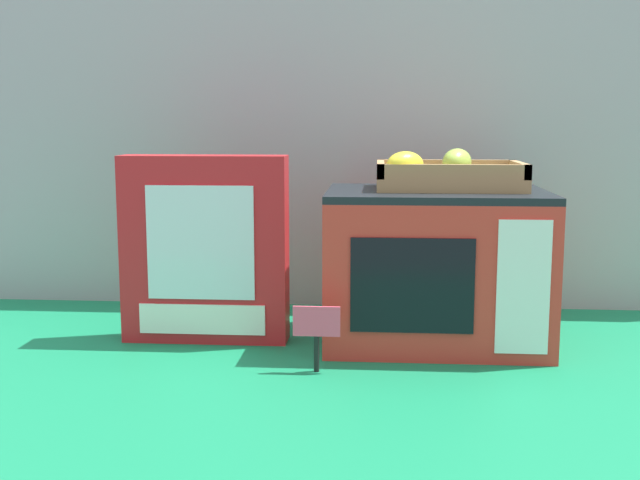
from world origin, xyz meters
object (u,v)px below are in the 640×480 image
at_px(toy_microwave, 435,266).
at_px(food_groups_crate, 446,176).
at_px(price_sign, 316,328).
at_px(cookie_set_box, 205,249).

height_order(toy_microwave, food_groups_crate, food_groups_crate).
relative_size(toy_microwave, food_groups_crate, 1.50).
bearing_deg(toy_microwave, price_sign, -135.30).
height_order(toy_microwave, cookie_set_box, cookie_set_box).
xyz_separation_m(cookie_set_box, price_sign, (0.20, -0.16, -0.09)).
bearing_deg(price_sign, cookie_set_box, 141.58).
bearing_deg(toy_microwave, food_groups_crate, 45.11).
distance_m(food_groups_crate, cookie_set_box, 0.42).
bearing_deg(toy_microwave, cookie_set_box, -176.44).
relative_size(cookie_set_box, price_sign, 3.13).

